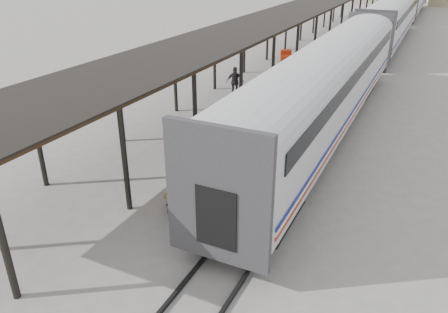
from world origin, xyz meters
TOP-DOWN VIEW (x-y plane):
  - ground at (0.00, 0.00)m, footprint 160.00×160.00m
  - train at (3.19, 33.79)m, footprint 3.45×76.01m
  - canopy at (-3.40, 24.00)m, footprint 4.90×64.30m
  - rails at (3.20, 34.00)m, footprint 1.54×150.00m
  - baggage_cart at (0.56, -0.65)m, footprint 1.56×2.55m
  - suitcase_stack at (0.42, -0.33)m, footprint 1.20×1.19m
  - luggage_tug at (-3.07, 20.98)m, footprint 1.40×1.74m
  - porter at (0.81, -1.30)m, footprint 0.41×0.60m
  - pedestrian at (-3.54, 12.12)m, footprint 1.21×0.82m

SIDE VIEW (x-z plane):
  - ground at x=0.00m, z-range 0.00..0.00m
  - rails at x=3.20m, z-range 0.00..0.12m
  - luggage_tug at x=-3.07m, z-range -0.06..1.28m
  - baggage_cart at x=0.56m, z-range 0.22..1.08m
  - pedestrian at x=-3.54m, z-range 0.00..1.91m
  - suitcase_stack at x=0.42m, z-range 0.77..1.36m
  - porter at x=0.81m, z-range 0.86..2.45m
  - train at x=3.19m, z-range 0.69..4.70m
  - canopy at x=-3.40m, z-range 1.93..6.08m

